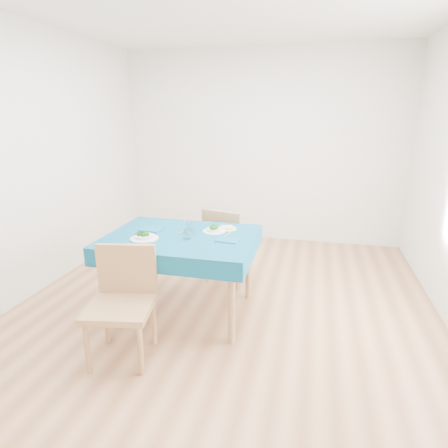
% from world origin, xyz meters
% --- Properties ---
extents(room_shell, '(4.02, 4.52, 2.73)m').
position_xyz_m(room_shell, '(0.00, 0.00, 1.35)').
color(room_shell, brown).
rests_on(room_shell, ground).
extents(table, '(1.33, 1.01, 0.76)m').
position_xyz_m(table, '(-0.36, -0.15, 0.38)').
color(table, navy).
rests_on(table, ground).
extents(chair_near, '(0.55, 0.59, 1.17)m').
position_xyz_m(chair_near, '(-0.57, -0.93, 0.58)').
color(chair_near, '#946D45').
rests_on(chair_near, ground).
extents(chair_far, '(0.55, 0.58, 1.11)m').
position_xyz_m(chair_far, '(-0.09, 0.65, 0.56)').
color(chair_far, '#946D45').
rests_on(chair_far, ground).
extents(bowl_near, '(0.25, 0.25, 0.08)m').
position_xyz_m(bowl_near, '(-0.64, -0.32, 0.80)').
color(bowl_near, white).
rests_on(bowl_near, table).
extents(bowl_far, '(0.21, 0.21, 0.06)m').
position_xyz_m(bowl_far, '(-0.10, 0.03, 0.79)').
color(bowl_far, white).
rests_on(bowl_far, table).
extents(fork_near, '(0.09, 0.18, 0.00)m').
position_xyz_m(fork_near, '(-0.75, -0.30, 0.76)').
color(fork_near, silver).
rests_on(fork_near, table).
extents(knife_near, '(0.02, 0.21, 0.00)m').
position_xyz_m(knife_near, '(-0.57, -0.30, 0.76)').
color(knife_near, silver).
rests_on(knife_near, table).
extents(fork_far, '(0.08, 0.19, 0.00)m').
position_xyz_m(fork_far, '(-0.38, -0.03, 0.76)').
color(fork_far, silver).
rests_on(fork_far, table).
extents(knife_far, '(0.06, 0.19, 0.00)m').
position_xyz_m(knife_far, '(0.03, -0.05, 0.76)').
color(knife_far, silver).
rests_on(knife_far, table).
extents(napkin_near, '(0.21, 0.15, 0.01)m').
position_xyz_m(napkin_near, '(-0.69, -0.06, 0.76)').
color(napkin_near, navy).
rests_on(napkin_near, table).
extents(napkin_far, '(0.21, 0.16, 0.01)m').
position_xyz_m(napkin_far, '(0.08, -0.19, 0.76)').
color(napkin_far, navy).
rests_on(napkin_far, table).
extents(tumbler_center, '(0.08, 0.08, 0.10)m').
position_xyz_m(tumbler_center, '(-0.30, -0.06, 0.81)').
color(tumbler_center, white).
rests_on(tumbler_center, table).
extents(tumbler_side, '(0.07, 0.07, 0.09)m').
position_xyz_m(tumbler_side, '(-0.28, -0.23, 0.80)').
color(tumbler_side, white).
rests_on(tumbler_side, table).
extents(side_plate, '(0.19, 0.19, 0.01)m').
position_xyz_m(side_plate, '(-0.01, 0.14, 0.76)').
color(side_plate, '#AFE16E').
rests_on(side_plate, table).
extents(bread_slice, '(0.14, 0.14, 0.02)m').
position_xyz_m(bread_slice, '(-0.01, 0.14, 0.78)').
color(bread_slice, beige).
rests_on(bread_slice, side_plate).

